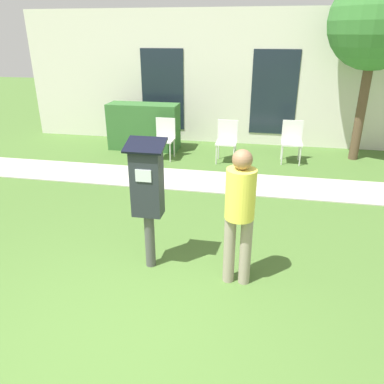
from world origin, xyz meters
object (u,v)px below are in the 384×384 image
(person_standing, at_px, (240,208))
(outdoor_chair_right, at_px, (292,138))
(outdoor_chair_middle, at_px, (227,138))
(parking_meter, at_px, (147,189))
(outdoor_chair_left, at_px, (165,135))

(person_standing, height_order, outdoor_chair_right, person_standing)
(person_standing, distance_m, outdoor_chair_middle, 4.45)
(parking_meter, xyz_separation_m, outdoor_chair_middle, (0.47, 4.27, -0.49))
(parking_meter, relative_size, outdoor_chair_left, 1.77)
(person_standing, bearing_deg, outdoor_chair_right, 90.84)
(outdoor_chair_right, bearing_deg, parking_meter, -120.92)
(person_standing, xyz_separation_m, outdoor_chair_middle, (-0.59, 4.39, -0.40))
(parking_meter, height_order, outdoor_chair_left, parking_meter)
(parking_meter, height_order, person_standing, parking_meter)
(parking_meter, height_order, outdoor_chair_right, parking_meter)
(parking_meter, xyz_separation_m, outdoor_chair_right, (1.87, 4.50, -0.49))
(person_standing, distance_m, outdoor_chair_right, 4.71)
(parking_meter, distance_m, outdoor_chair_middle, 4.32)
(parking_meter, xyz_separation_m, person_standing, (1.06, -0.13, -0.09))
(person_standing, bearing_deg, parking_meter, -176.00)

